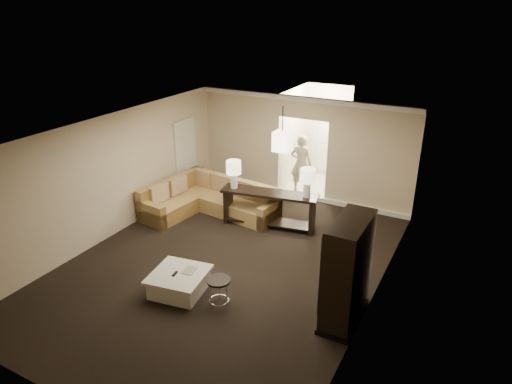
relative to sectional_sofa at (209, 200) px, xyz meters
The scene contains 19 objects.
ground 2.58m from the sectional_sofa, 49.09° to the right, with size 8.00×8.00×0.00m, color black.
wall_back 2.86m from the sectional_sofa, 50.93° to the left, with size 6.00×0.04×2.80m, color beige.
wall_front 6.26m from the sectional_sofa, 74.23° to the right, with size 6.00×0.04×2.80m, color beige.
wall_left 2.57m from the sectional_sofa, 124.37° to the right, with size 0.04×8.00×2.80m, color beige.
wall_right 5.17m from the sectional_sofa, 22.48° to the right, with size 0.04×8.00×2.80m, color beige.
ceiling 3.55m from the sectional_sofa, 49.09° to the right, with size 6.00×8.00×0.02m, color silver.
crown_molding 3.55m from the sectional_sofa, 50.24° to the left, with size 6.00×0.10×0.12m, color white.
baseboard 2.64m from the sectional_sofa, 50.24° to the left, with size 6.00×0.10×0.12m, color white.
side_door 1.71m from the sectional_sofa, 146.23° to the left, with size 0.05×0.90×2.10m, color silver.
foyer 3.92m from the sectional_sofa, 63.79° to the left, with size 1.44×2.02×2.80m.
sectional_sofa is the anchor object (origin of this frame).
coffee_table 3.44m from the sectional_sofa, 65.73° to the right, with size 1.13×1.13×0.42m.
console_table 1.71m from the sectional_sofa, ahead, with size 2.36×0.93×0.89m.
armoire 5.02m from the sectional_sofa, 28.99° to the right, with size 0.56×1.30×1.87m.
drink_table 3.88m from the sectional_sofa, 53.86° to the right, with size 0.43×0.43×0.54m.
table_lamp_left 1.30m from the sectional_sofa, ahead, with size 0.36×0.36×0.68m.
table_lamp_right 2.77m from the sectional_sofa, ahead, with size 0.36×0.36×0.68m.
pendant_light 2.45m from the sectional_sofa, 24.52° to the left, with size 0.38×0.38×1.09m.
person 2.88m from the sectional_sofa, 56.99° to the left, with size 0.67×0.45×1.87m, color beige.
Camera 1 is at (4.39, -6.87, 5.10)m, focal length 32.00 mm.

